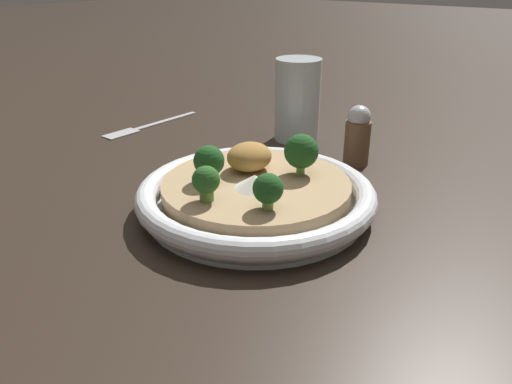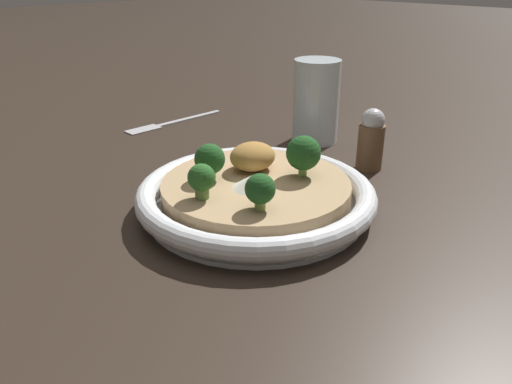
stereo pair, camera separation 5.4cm
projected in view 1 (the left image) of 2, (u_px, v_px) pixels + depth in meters
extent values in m
plane|color=#2D231C|center=(256.00, 211.00, 0.55)|extent=(6.00, 6.00, 0.00)
cylinder|color=silver|center=(256.00, 207.00, 0.54)|extent=(0.24, 0.24, 0.01)
torus|color=silver|center=(256.00, 193.00, 0.54)|extent=(0.26, 0.26, 0.02)
cylinder|color=tan|center=(256.00, 192.00, 0.54)|extent=(0.20, 0.20, 0.03)
cone|color=white|center=(255.00, 181.00, 0.51)|extent=(0.04, 0.04, 0.01)
ellipsoid|color=#A37538|center=(249.00, 157.00, 0.55)|extent=(0.05, 0.05, 0.03)
cylinder|color=#668E47|center=(207.00, 193.00, 0.48)|extent=(0.02, 0.02, 0.02)
sphere|color=#285B23|center=(206.00, 180.00, 0.48)|extent=(0.03, 0.03, 0.03)
cylinder|color=#84A856|center=(268.00, 201.00, 0.47)|extent=(0.01, 0.01, 0.02)
sphere|color=#1E4C1E|center=(268.00, 188.00, 0.46)|extent=(0.03, 0.03, 0.03)
cylinder|color=#759E4C|center=(301.00, 166.00, 0.55)|extent=(0.01, 0.01, 0.02)
sphere|color=#1E4C1E|center=(301.00, 151.00, 0.54)|extent=(0.04, 0.04, 0.04)
cylinder|color=#668E47|center=(210.00, 174.00, 0.53)|extent=(0.02, 0.02, 0.02)
sphere|color=#1E4C1E|center=(209.00, 161.00, 0.52)|extent=(0.03, 0.03, 0.03)
cylinder|color=silver|center=(298.00, 100.00, 0.74)|extent=(0.07, 0.07, 0.12)
cube|color=#B7B7BC|center=(166.00, 120.00, 0.85)|extent=(0.13, 0.01, 0.00)
cube|color=#B7B7BC|center=(121.00, 133.00, 0.79)|extent=(0.06, 0.03, 0.00)
cylinder|color=brown|center=(357.00, 143.00, 0.66)|extent=(0.03, 0.03, 0.06)
sphere|color=#B2B2B7|center=(359.00, 117.00, 0.65)|extent=(0.03, 0.03, 0.03)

